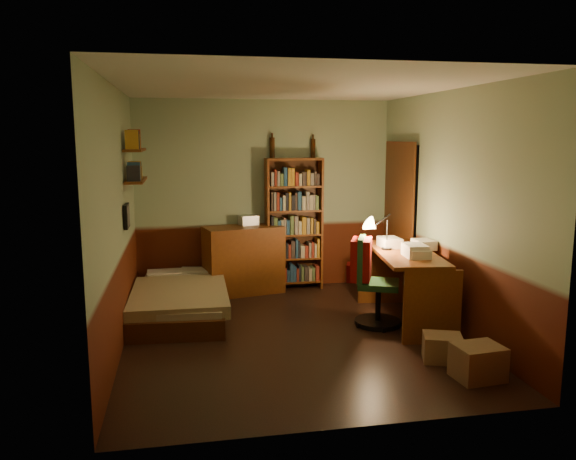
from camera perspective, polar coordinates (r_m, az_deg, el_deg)
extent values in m
cube|color=black|center=(6.13, 0.44, -10.67)|extent=(3.50, 4.00, 0.02)
cube|color=silver|center=(5.78, 0.48, 14.51)|extent=(3.50, 4.00, 0.02)
cube|color=#8FA47E|center=(7.78, -2.41, 3.54)|extent=(3.50, 0.02, 2.60)
cube|color=#8FA47E|center=(5.74, -17.04, 1.03)|extent=(0.02, 4.00, 2.60)
cube|color=#8FA47E|center=(6.39, 16.14, 1.89)|extent=(0.02, 4.00, 2.60)
cube|color=#8FA47E|center=(3.89, 6.20, -2.45)|extent=(3.50, 0.02, 2.60)
cube|color=black|center=(7.59, 11.36, 0.93)|extent=(0.06, 0.90, 2.00)
cube|color=#3D1D0B|center=(7.57, 11.12, 0.92)|extent=(0.02, 0.98, 2.08)
cube|color=olive|center=(6.86, -10.96, -6.02)|extent=(1.17, 2.02, 0.58)
cube|color=#643011|center=(7.64, -4.55, -3.01)|extent=(1.11, 0.72, 0.91)
cube|color=#B2B2B7|center=(7.67, -4.05, 1.01)|extent=(0.28, 0.25, 0.13)
cube|color=#643011|center=(7.74, 0.60, 0.59)|extent=(0.78, 0.26, 1.82)
cylinder|color=black|center=(7.71, -1.62, 8.36)|extent=(0.08, 0.08, 0.28)
cylinder|color=black|center=(7.82, 2.56, 8.29)|extent=(0.09, 0.09, 0.26)
cube|color=#643011|center=(6.58, 11.72, -5.66)|extent=(0.82, 1.59, 0.81)
cube|color=silver|center=(6.69, 13.64, -1.43)|extent=(0.22, 0.29, 0.11)
cone|color=black|center=(6.54, 10.05, 0.46)|extent=(0.22, 0.22, 0.56)
cube|color=#224C24|center=(6.38, 9.20, -5.56)|extent=(0.58, 0.55, 0.92)
cube|color=#A5100E|center=(5.98, 7.95, 0.19)|extent=(0.29, 0.42, 0.46)
cube|color=#643011|center=(6.79, -15.16, 4.90)|extent=(0.20, 0.90, 0.03)
cube|color=#643011|center=(6.77, -15.29, 7.85)|extent=(0.20, 0.90, 0.03)
cube|color=black|center=(6.34, -16.08, 1.37)|extent=(0.04, 0.32, 0.26)
cube|color=olive|center=(5.31, 18.74, -12.60)|extent=(0.43, 0.36, 0.30)
cube|color=olive|center=(5.62, 15.40, -11.46)|extent=(0.43, 0.39, 0.25)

